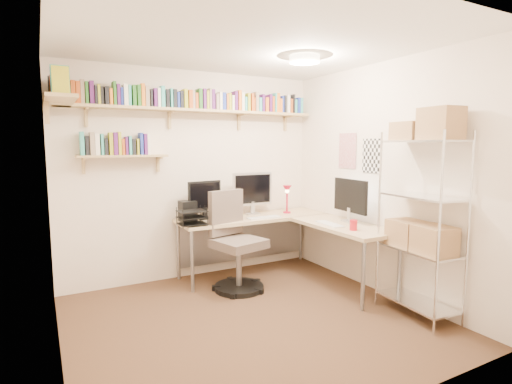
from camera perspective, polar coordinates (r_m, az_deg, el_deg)
ground at (r=3.91m, az=-0.60°, el=-17.75°), size 3.20×3.20×0.00m
room_shell at (r=3.56m, az=-0.57°, el=5.57°), size 3.24×3.04×2.52m
wall_shelves at (r=4.64m, az=-13.01°, el=11.63°), size 3.12×1.09×0.80m
corner_desk at (r=4.80m, az=1.47°, el=-3.99°), size 1.96×1.87×1.27m
office_chair at (r=4.53m, az=-2.99°, el=-8.02°), size 0.60×0.60×1.11m
wire_rack at (r=3.97m, az=22.78°, el=-0.37°), size 0.43×0.78×1.95m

